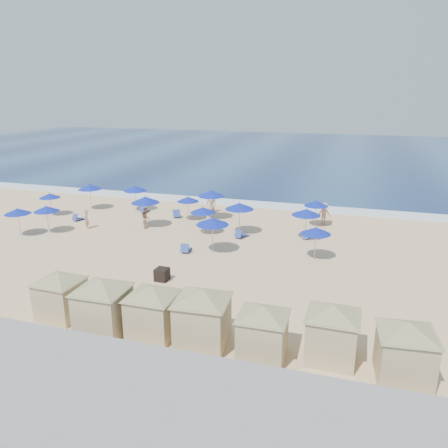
{
  "coord_description": "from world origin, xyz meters",
  "views": [
    {
      "loc": [
        10.74,
        -25.62,
        10.76
      ],
      "look_at": [
        1.87,
        3.0,
        1.66
      ],
      "focal_mm": 35.0,
      "sensor_mm": 36.0,
      "label": 1
    }
  ],
  "objects_px": {
    "umbrella_2": "(135,188)",
    "beachgoer_3": "(211,203)",
    "cabana_5": "(333,325)",
    "umbrella_1": "(46,209)",
    "umbrella_10": "(306,212)",
    "beachgoer_0": "(86,219)",
    "umbrella_3": "(145,200)",
    "umbrella_8": "(239,206)",
    "trash_bin": "(162,274)",
    "cabana_6": "(406,343)",
    "beachgoer_2": "(324,214)",
    "umbrella_13": "(50,196)",
    "cabana_3": "(202,310)",
    "umbrella_6": "(212,221)",
    "cabana_2": "(152,304)",
    "umbrella_7": "(211,193)",
    "umbrella_0": "(90,187)",
    "umbrella_4": "(188,199)",
    "umbrella_5": "(203,210)",
    "beachgoer_1": "(146,218)",
    "umbrella_9": "(316,203)",
    "umbrella_12": "(18,211)",
    "cabana_4": "(263,325)",
    "cabana_1": "(102,299)",
    "umbrella_11": "(316,231)"
  },
  "relations": [
    {
      "from": "umbrella_5",
      "to": "beachgoer_1",
      "type": "height_order",
      "value": "umbrella_5"
    },
    {
      "from": "umbrella_6",
      "to": "umbrella_1",
      "type": "bearing_deg",
      "value": 178.52
    },
    {
      "from": "umbrella_11",
      "to": "beachgoer_3",
      "type": "xyz_separation_m",
      "value": [
        -10.35,
        9.02,
        -1.07
      ]
    },
    {
      "from": "cabana_3",
      "to": "cabana_2",
      "type": "bearing_deg",
      "value": 179.62
    },
    {
      "from": "cabana_4",
      "to": "umbrella_4",
      "type": "bearing_deg",
      "value": 120.21
    },
    {
      "from": "umbrella_3",
      "to": "umbrella_8",
      "type": "height_order",
      "value": "umbrella_3"
    },
    {
      "from": "cabana_5",
      "to": "umbrella_1",
      "type": "xyz_separation_m",
      "value": [
        -22.59,
        10.81,
        0.42
      ]
    },
    {
      "from": "cabana_6",
      "to": "cabana_5",
      "type": "bearing_deg",
      "value": 168.2
    },
    {
      "from": "cabana_3",
      "to": "umbrella_2",
      "type": "distance_m",
      "value": 23.76
    },
    {
      "from": "umbrella_2",
      "to": "umbrella_3",
      "type": "relative_size",
      "value": 0.92
    },
    {
      "from": "cabana_4",
      "to": "umbrella_13",
      "type": "relative_size",
      "value": 1.94
    },
    {
      "from": "umbrella_9",
      "to": "beachgoer_2",
      "type": "distance_m",
      "value": 1.51
    },
    {
      "from": "umbrella_0",
      "to": "umbrella_10",
      "type": "height_order",
      "value": "umbrella_0"
    },
    {
      "from": "cabana_5",
      "to": "umbrella_11",
      "type": "height_order",
      "value": "cabana_5"
    },
    {
      "from": "cabana_3",
      "to": "trash_bin",
      "type": "bearing_deg",
      "value": 129.06
    },
    {
      "from": "umbrella_1",
      "to": "beachgoer_3",
      "type": "relative_size",
      "value": 1.21
    },
    {
      "from": "cabana_3",
      "to": "umbrella_0",
      "type": "distance_m",
      "value": 25.96
    },
    {
      "from": "cabana_6",
      "to": "umbrella_12",
      "type": "distance_m",
      "value": 28.84
    },
    {
      "from": "cabana_4",
      "to": "beachgoer_1",
      "type": "height_order",
      "value": "cabana_4"
    },
    {
      "from": "umbrella_5",
      "to": "umbrella_7",
      "type": "bearing_deg",
      "value": 100.08
    },
    {
      "from": "trash_bin",
      "to": "umbrella_10",
      "type": "bearing_deg",
      "value": 56.49
    },
    {
      "from": "cabana_4",
      "to": "beachgoer_2",
      "type": "distance_m",
      "value": 20.45
    },
    {
      "from": "beachgoer_3",
      "to": "umbrella_3",
      "type": "bearing_deg",
      "value": 24.39
    },
    {
      "from": "umbrella_4",
      "to": "umbrella_5",
      "type": "xyz_separation_m",
      "value": [
        2.56,
        -3.3,
        0.09
      ]
    },
    {
      "from": "trash_bin",
      "to": "umbrella_1",
      "type": "distance_m",
      "value": 13.78
    },
    {
      "from": "umbrella_13",
      "to": "cabana_3",
      "type": "bearing_deg",
      "value": -37.85
    },
    {
      "from": "umbrella_7",
      "to": "umbrella_10",
      "type": "distance_m",
      "value": 9.16
    },
    {
      "from": "umbrella_2",
      "to": "beachgoer_3",
      "type": "distance_m",
      "value": 7.21
    },
    {
      "from": "umbrella_8",
      "to": "beachgoer_1",
      "type": "height_order",
      "value": "umbrella_8"
    },
    {
      "from": "umbrella_6",
      "to": "beachgoer_1",
      "type": "bearing_deg",
      "value": 151.09
    },
    {
      "from": "umbrella_0",
      "to": "umbrella_4",
      "type": "bearing_deg",
      "value": -3.94
    },
    {
      "from": "umbrella_0",
      "to": "umbrella_5",
      "type": "distance_m",
      "value": 13.36
    },
    {
      "from": "umbrella_2",
      "to": "umbrella_9",
      "type": "distance_m",
      "value": 16.57
    },
    {
      "from": "cabana_4",
      "to": "umbrella_13",
      "type": "bearing_deg",
      "value": 145.32
    },
    {
      "from": "cabana_6",
      "to": "umbrella_4",
      "type": "relative_size",
      "value": 1.98
    },
    {
      "from": "cabana_4",
      "to": "beachgoer_0",
      "type": "xyz_separation_m",
      "value": [
        -17.6,
        13.42,
        -0.7
      ]
    },
    {
      "from": "umbrella_2",
      "to": "umbrella_4",
      "type": "relative_size",
      "value": 1.14
    },
    {
      "from": "cabana_6",
      "to": "beachgoer_2",
      "type": "relative_size",
      "value": 2.31
    },
    {
      "from": "umbrella_4",
      "to": "umbrella_7",
      "type": "relative_size",
      "value": 0.82
    },
    {
      "from": "cabana_3",
      "to": "cabana_6",
      "type": "xyz_separation_m",
      "value": [
        8.27,
        -0.02,
        -0.12
      ]
    },
    {
      "from": "umbrella_6",
      "to": "umbrella_12",
      "type": "bearing_deg",
      "value": -176.66
    },
    {
      "from": "umbrella_6",
      "to": "umbrella_9",
      "type": "relative_size",
      "value": 1.15
    },
    {
      "from": "umbrella_3",
      "to": "beachgoer_2",
      "type": "bearing_deg",
      "value": 20.55
    },
    {
      "from": "umbrella_0",
      "to": "umbrella_2",
      "type": "bearing_deg",
      "value": 9.77
    },
    {
      "from": "cabana_1",
      "to": "beachgoer_1",
      "type": "relative_size",
      "value": 2.78
    },
    {
      "from": "umbrella_6",
      "to": "umbrella_10",
      "type": "distance_m",
      "value": 7.44
    },
    {
      "from": "umbrella_0",
      "to": "beachgoer_1",
      "type": "relative_size",
      "value": 1.53
    },
    {
      "from": "trash_bin",
      "to": "umbrella_2",
      "type": "bearing_deg",
      "value": 125.6
    },
    {
      "from": "umbrella_7",
      "to": "umbrella_0",
      "type": "bearing_deg",
      "value": -178.88
    },
    {
      "from": "umbrella_10",
      "to": "beachgoer_0",
      "type": "distance_m",
      "value": 17.63
    }
  ]
}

